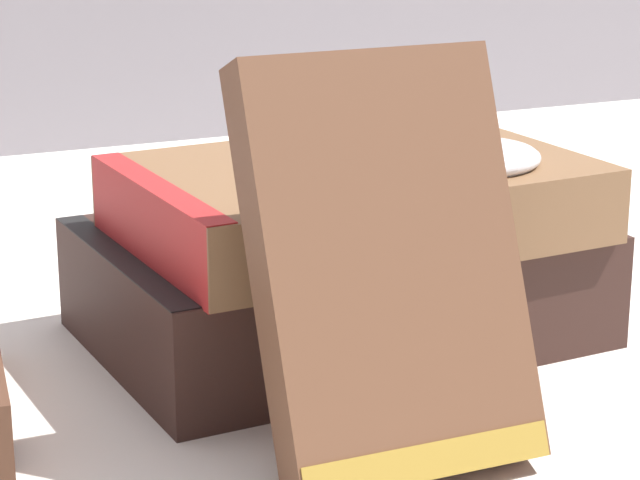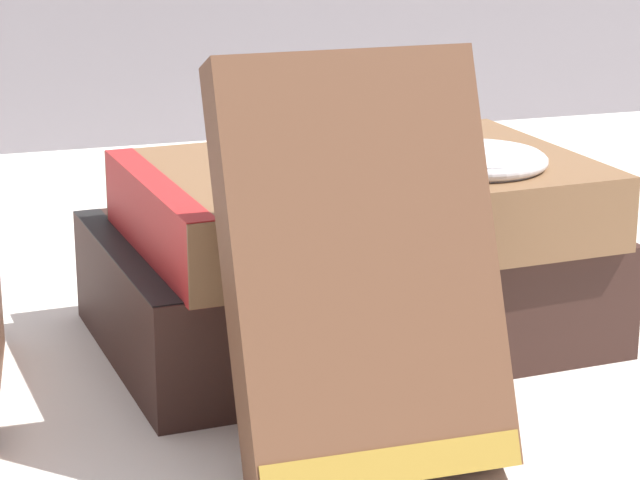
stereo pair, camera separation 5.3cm
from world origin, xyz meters
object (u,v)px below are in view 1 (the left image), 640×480
pocket_watch (468,156)px  book_leaning_front (389,280)px  book_flat_bottom (327,284)px  book_flat_top (344,200)px

pocket_watch → book_leaning_front: bearing=-132.8°
book_flat_bottom → book_flat_top: book_flat_top is taller
book_flat_top → pocket_watch: size_ratio=3.10×
book_flat_top → pocket_watch: 0.05m
book_flat_bottom → pocket_watch: pocket_watch is taller
book_leaning_front → pocket_watch: book_leaning_front is taller
book_flat_bottom → book_flat_top: 0.04m
book_flat_top → book_leaning_front: book_leaning_front is taller
book_flat_top → book_flat_bottom: bearing=95.9°
book_flat_top → book_leaning_front: 0.11m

